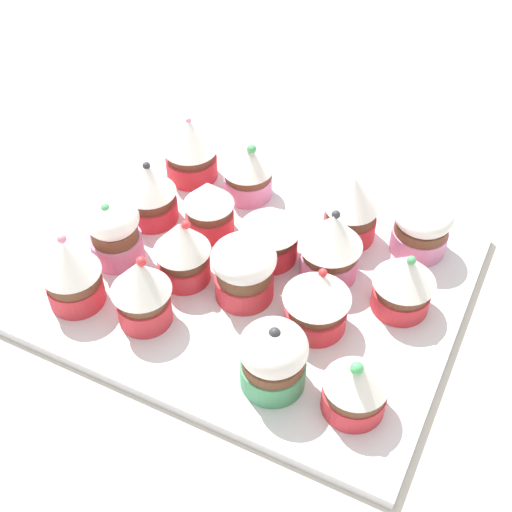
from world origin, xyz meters
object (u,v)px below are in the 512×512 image
object	(u,v)px
cupcake_4	(404,281)
cupcake_13	(356,385)
cupcake_0	(422,227)
cupcake_5	(331,244)
cupcake_1	(352,208)
cupcake_14	(273,357)
cupcake_16	(71,271)
cupcake_12	(114,231)
cupcake_6	(273,232)
cupcake_3	(190,148)
cupcake_8	(149,192)
cupcake_2	(248,170)
baking_tray	(256,280)
cupcake_10	(240,268)
cupcake_15	(141,290)
cupcake_7	(209,206)
cupcake_11	(182,250)
cupcake_9	(317,300)

from	to	relation	value
cupcake_4	cupcake_13	distance (cm)	12.78
cupcake_0	cupcake_4	size ratio (longest dim) A/B	0.85
cupcake_5	cupcake_1	bearing A→B (deg)	-89.23
cupcake_14	cupcake_16	size ratio (longest dim) A/B	0.91
cupcake_12	cupcake_0	bearing A→B (deg)	-151.63
cupcake_0	cupcake_6	bearing A→B (deg)	31.02
cupcake_3	cupcake_4	xyz separation A→B (cm)	(-28.24, 8.46, -0.36)
cupcake_3	cupcake_13	distance (cm)	35.29
cupcake_8	cupcake_5	bearing A→B (deg)	-177.88
cupcake_14	cupcake_13	bearing A→B (deg)	-174.38
cupcake_3	cupcake_13	world-z (taller)	cupcake_3
cupcake_2	cupcake_3	world-z (taller)	cupcake_3
cupcake_6	baking_tray	bearing A→B (deg)	84.17
cupcake_3	cupcake_5	world-z (taller)	cupcake_5
cupcake_10	cupcake_13	distance (cm)	16.45
baking_tray	cupcake_13	xyz separation A→B (cm)	(-14.30, 10.06, 3.93)
cupcake_10	cupcake_15	size ratio (longest dim) A/B	0.87
baking_tray	cupcake_15	distance (cm)	12.88
cupcake_0	cupcake_8	distance (cm)	29.00
cupcake_8	cupcake_13	xyz separation A→B (cm)	(-28.55, 13.02, -0.33)
cupcake_7	cupcake_16	world-z (taller)	cupcake_16
cupcake_0	cupcake_14	size ratio (longest dim) A/B	0.83
cupcake_5	cupcake_10	bearing A→B (deg)	43.26
cupcake_5	cupcake_6	world-z (taller)	cupcake_5
cupcake_16	cupcake_8	bearing A→B (deg)	-91.03
cupcake_13	cupcake_15	distance (cm)	21.46
cupcake_0	cupcake_6	xyz separation A→B (cm)	(13.23, 7.95, 0.49)
cupcake_4	cupcake_12	distance (cm)	29.29
cupcake_11	cupcake_12	bearing A→B (deg)	4.20
cupcake_12	cupcake_14	size ratio (longest dim) A/B	1.03
cupcake_16	cupcake_9	bearing A→B (deg)	-161.44
cupcake_13	cupcake_14	bearing A→B (deg)	5.62
cupcake_9	cupcake_16	xyz separation A→B (cm)	(22.30, 7.49, 0.48)
cupcake_4	cupcake_14	size ratio (longest dim) A/B	0.98
cupcake_1	cupcake_9	bearing A→B (deg)	96.68
cupcake_8	cupcake_12	distance (cm)	6.74
cupcake_0	cupcake_9	distance (cm)	15.40
cupcake_8	cupcake_10	size ratio (longest dim) A/B	1.07
cupcake_4	cupcake_5	xyz separation A→B (cm)	(7.98, -1.00, 0.49)
baking_tray	cupcake_7	xyz separation A→B (cm)	(7.51, -4.00, 4.01)
cupcake_11	cupcake_16	xyz separation A→B (cm)	(7.97, 7.35, 0.17)
cupcake_9	cupcake_13	world-z (taller)	cupcake_9
cupcake_1	cupcake_16	size ratio (longest dim) A/B	0.98
cupcake_5	cupcake_4	bearing A→B (deg)	172.85
cupcake_3	cupcake_11	distance (cm)	16.18
cupcake_1	cupcake_15	world-z (taller)	same
cupcake_2	cupcake_7	xyz separation A→B (cm)	(1.01, 7.14, -0.14)
cupcake_10	cupcake_2	bearing A→B (deg)	-66.06
cupcake_15	cupcake_16	bearing A→B (deg)	7.21
cupcake_8	cupcake_15	xyz separation A→B (cm)	(-7.10, 12.60, 0.44)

